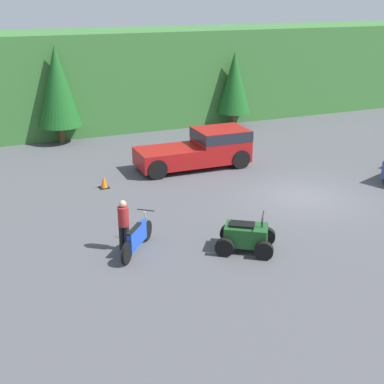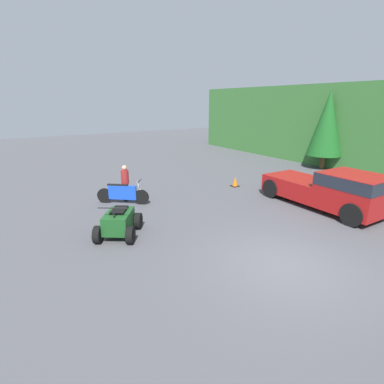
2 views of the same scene
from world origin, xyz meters
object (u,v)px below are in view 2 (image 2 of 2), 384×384
(traffic_cone, at_px, (235,182))
(quad_atv, at_px, (119,223))
(dirt_bike, at_px, (123,194))
(rider_person, at_px, (125,182))
(pickup_truck_red, at_px, (333,189))

(traffic_cone, bearing_deg, quad_atv, -70.44)
(dirt_bike, height_order, quad_atv, quad_atv)
(traffic_cone, bearing_deg, rider_person, -98.35)
(dirt_bike, distance_m, traffic_cone, 6.39)
(pickup_truck_red, xyz_separation_m, traffic_cone, (-5.18, -1.06, -0.70))
(quad_atv, bearing_deg, dirt_bike, -167.41)
(pickup_truck_red, relative_size, rider_person, 3.15)
(quad_atv, relative_size, rider_person, 1.32)
(pickup_truck_red, xyz_separation_m, rider_person, (-6.07, -7.14, -0.01))
(quad_atv, bearing_deg, pickup_truck_red, 109.02)
(dirt_bike, xyz_separation_m, quad_atv, (3.27, -1.33, 0.01))
(dirt_bike, height_order, rider_person, rider_person)
(pickup_truck_red, bearing_deg, quad_atv, -104.50)
(rider_person, relative_size, traffic_cone, 3.15)
(pickup_truck_red, distance_m, dirt_bike, 9.39)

